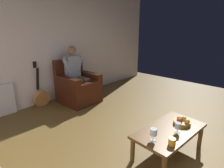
{
  "coord_description": "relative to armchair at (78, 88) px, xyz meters",
  "views": [
    {
      "loc": [
        2.39,
        0.97,
        1.72
      ],
      "look_at": [
        -0.09,
        -1.36,
        0.7
      ],
      "focal_mm": 30.08,
      "sensor_mm": 36.0,
      "label": 1
    }
  ],
  "objects": [
    {
      "name": "ground_plane",
      "position": [
        0.17,
        2.58,
        -0.35
      ],
      "size": [
        7.52,
        7.52,
        0.0
      ],
      "primitive_type": "plane",
      "color": "brown"
    },
    {
      "name": "guitar",
      "position": [
        0.76,
        -0.35,
        -0.12
      ],
      "size": [
        0.38,
        0.29,
        1.02
      ],
      "color": "#B9763D",
      "rests_on": "ground"
    },
    {
      "name": "candle_jar",
      "position": [
        0.67,
        2.75,
        0.08
      ],
      "size": [
        0.09,
        0.09,
        0.09
      ],
      "primitive_type": "cylinder",
      "color": "orange",
      "rests_on": "coffee_table"
    },
    {
      "name": "person_seated",
      "position": [
        0.0,
        -0.02,
        0.36
      ],
      "size": [
        0.61,
        0.61,
        1.33
      ],
      "rotation": [
        0.0,
        0.0,
        0.02
      ],
      "color": "#909AAC",
      "rests_on": "ground"
    },
    {
      "name": "coffee_table",
      "position": [
        0.35,
        2.56,
        -0.02
      ],
      "size": [
        1.13,
        0.64,
        0.39
      ],
      "rotation": [
        0.0,
        0.0,
        -0.06
      ],
      "color": "brown",
      "rests_on": "ground"
    },
    {
      "name": "armchair",
      "position": [
        0.0,
        0.0,
        0.0
      ],
      "size": [
        0.8,
        0.86,
        1.01
      ],
      "rotation": [
        0.0,
        0.0,
        0.02
      ],
      "color": "#3C180D",
      "rests_on": "ground"
    },
    {
      "name": "fruit_bowl",
      "position": [
        0.1,
        2.62,
        0.08
      ],
      "size": [
        0.24,
        0.24,
        0.11
      ],
      "color": "olive",
      "rests_on": "coffee_table"
    },
    {
      "name": "wine_glass_near",
      "position": [
        0.74,
        2.53,
        0.15
      ],
      "size": [
        0.09,
        0.09,
        0.16
      ],
      "color": "silver",
      "rests_on": "coffee_table"
    },
    {
      "name": "wall_back",
      "position": [
        0.17,
        -0.55,
        1.05
      ],
      "size": [
        6.67,
        0.06,
        2.79
      ],
      "primitive_type": "cube",
      "color": "silver",
      "rests_on": "ground"
    },
    {
      "name": "wine_glass_far",
      "position": [
        0.37,
        2.67,
        0.13
      ],
      "size": [
        0.08,
        0.08,
        0.14
      ],
      "color": "silver",
      "rests_on": "coffee_table"
    }
  ]
}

